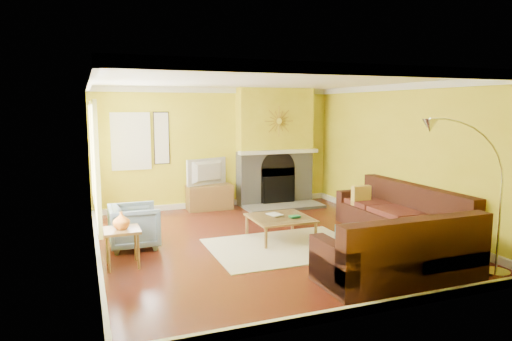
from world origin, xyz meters
name	(u,v)px	position (x,y,z in m)	size (l,w,h in m)	color
floor	(266,241)	(0.00, 0.00, -0.01)	(5.50, 6.00, 0.02)	#5E2113
ceiling	(267,80)	(0.00, 0.00, 2.71)	(5.50, 6.00, 0.02)	white
wall_back	(217,148)	(0.00, 3.01, 1.35)	(5.50, 0.02, 2.70)	yellow
wall_front	(374,194)	(0.00, -3.01, 1.35)	(5.50, 0.02, 2.70)	yellow
wall_left	(91,171)	(-2.76, 0.00, 1.35)	(0.02, 6.00, 2.70)	yellow
wall_right	(402,156)	(2.76, 0.00, 1.35)	(0.02, 6.00, 2.70)	yellow
baseboard	(266,237)	(0.00, 0.00, 0.06)	(5.50, 6.00, 0.12)	white
crown_molding	(267,84)	(0.00, 0.00, 2.64)	(5.50, 6.00, 0.12)	white
window_left_near	(92,152)	(-2.72, 1.30, 1.50)	(0.06, 1.22, 1.72)	white
window_left_far	(95,165)	(-2.72, -0.60, 1.50)	(0.06, 1.22, 1.72)	white
window_back	(131,141)	(-1.90, 2.96, 1.55)	(0.82, 0.06, 1.22)	white
wall_art	(162,138)	(-1.25, 2.97, 1.60)	(0.34, 0.04, 1.14)	white
fireplace	(275,147)	(1.35, 2.80, 1.35)	(1.80, 0.40, 2.70)	gray
mantel	(279,152)	(1.35, 2.56, 1.25)	(1.92, 0.22, 0.08)	white
hearth	(284,206)	(1.35, 2.25, 0.03)	(1.80, 0.70, 0.06)	gray
sunburst	(279,121)	(1.35, 2.57, 1.95)	(0.70, 0.04, 0.70)	olive
rug	(285,247)	(0.14, -0.45, 0.01)	(2.40, 1.80, 0.02)	beige
sectional_sofa	(364,221)	(1.31, -0.93, 0.45)	(2.88, 3.53, 0.90)	#391912
coffee_table	(280,228)	(0.27, 0.02, 0.20)	(1.00, 1.00, 0.40)	white
media_console	(210,197)	(-0.27, 2.70, 0.28)	(1.00, 0.45, 0.55)	brown
tv	(209,172)	(-0.27, 2.70, 0.84)	(1.02, 0.13, 0.59)	black
subwoofer	(218,201)	(-0.05, 2.78, 0.15)	(0.30, 0.30, 0.30)	white
armchair	(134,226)	(-2.14, 0.42, 0.35)	(0.76, 0.78, 0.71)	slate
side_table	(123,248)	(-2.40, -0.43, 0.28)	(0.50, 0.50, 0.55)	brown
vase	(121,220)	(-2.40, -0.43, 0.67)	(0.24, 0.24, 0.25)	orange
book	(270,215)	(0.12, 0.12, 0.41)	(0.20, 0.27, 0.03)	white
arc_lamp	(468,202)	(1.74, -2.59, 1.06)	(1.35, 0.36, 2.12)	silver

